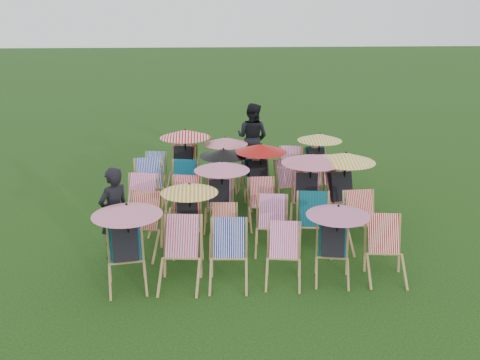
{
  "coord_description": "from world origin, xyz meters",
  "views": [
    {
      "loc": [
        -0.74,
        -9.92,
        4.21
      ],
      "look_at": [
        -0.06,
        0.24,
        0.9
      ],
      "focal_mm": 40.0,
      "sensor_mm": 36.0,
      "label": 1
    }
  ],
  "objects": [
    {
      "name": "deckchair_3",
      "position": [
        0.46,
        -2.29,
        0.44
      ],
      "size": [
        0.7,
        0.89,
        0.88
      ],
      "rotation": [
        0.0,
        0.0,
        -0.15
      ],
      "color": "#A17F4B",
      "rests_on": "ground"
    },
    {
      "name": "deckchair_18",
      "position": [
        -1.96,
        1.19,
        0.51
      ],
      "size": [
        0.8,
        1.02,
        1.02
      ],
      "rotation": [
        0.0,
        0.0,
        0.15
      ],
      "color": "#A17F4B",
      "rests_on": "ground"
    },
    {
      "name": "deckchair_29",
      "position": [
        1.99,
        2.43,
        0.68
      ],
      "size": [
        1.09,
        1.14,
        1.29
      ],
      "rotation": [
        0.0,
        0.0,
        0.04
      ],
      "color": "#A17F4B",
      "rests_on": "ground"
    },
    {
      "name": "deckchair_24",
      "position": [
        -1.99,
        2.39,
        0.43
      ],
      "size": [
        0.67,
        0.86,
        0.86
      ],
      "rotation": [
        0.0,
        0.0,
        -0.14
      ],
      "color": "#A17F4B",
      "rests_on": "ground"
    },
    {
      "name": "deckchair_8",
      "position": [
        -0.45,
        -1.15,
        0.41
      ],
      "size": [
        0.58,
        0.78,
        0.81
      ],
      "rotation": [
        0.0,
        0.0,
        -0.05
      ],
      "color": "#A17F4B",
      "rests_on": "ground"
    },
    {
      "name": "deckchair_17",
      "position": [
        2.04,
        0.14,
        0.75
      ],
      "size": [
        1.2,
        1.29,
        1.42
      ],
      "rotation": [
        0.0,
        0.0,
        0.14
      ],
      "color": "#A17F4B",
      "rests_on": "ground"
    },
    {
      "name": "deckchair_23",
      "position": [
        1.92,
        1.27,
        0.5
      ],
      "size": [
        0.67,
        0.93,
        0.99
      ],
      "rotation": [
        0.0,
        0.0,
        0.02
      ],
      "color": "#A17F4B",
      "rests_on": "ground"
    },
    {
      "name": "deckchair_21",
      "position": [
        0.45,
        1.26,
        0.71
      ],
      "size": [
        1.14,
        1.23,
        1.35
      ],
      "rotation": [
        0.0,
        0.0,
        0.15
      ],
      "color": "#A17F4B",
      "rests_on": "ground"
    },
    {
      "name": "deckchair_13",
      "position": [
        -1.19,
        -0.03,
        0.49
      ],
      "size": [
        0.78,
        0.99,
        0.98
      ],
      "rotation": [
        0.0,
        0.0,
        -0.16
      ],
      "color": "#A17F4B",
      "rests_on": "ground"
    },
    {
      "name": "deckchair_19",
      "position": [
        -1.27,
        1.21,
        0.48
      ],
      "size": [
        0.79,
        0.98,
        0.96
      ],
      "rotation": [
        0.0,
        0.0,
        -0.19
      ],
      "color": "#A17F4B",
      "rests_on": "ground"
    },
    {
      "name": "deckchair_25",
      "position": [
        -1.28,
        2.45,
        0.75
      ],
      "size": [
        1.2,
        1.28,
        1.43
      ],
      "rotation": [
        0.0,
        0.0,
        -0.16
      ],
      "color": "#A17F4B",
      "rests_on": "ground"
    },
    {
      "name": "deckchair_27",
      "position": [
        0.35,
        2.39,
        0.44
      ],
      "size": [
        0.72,
        0.9,
        0.87
      ],
      "rotation": [
        0.0,
        0.0,
        -0.19
      ],
      "color": "#A17F4B",
      "rests_on": "ground"
    },
    {
      "name": "deckchair_28",
      "position": [
        1.32,
        2.35,
        0.47
      ],
      "size": [
        0.74,
        0.94,
        0.94
      ],
      "rotation": [
        0.0,
        0.0,
        -0.14
      ],
      "color": "#A17F4B",
      "rests_on": "ground"
    },
    {
      "name": "deckchair_22",
      "position": [
        1.13,
        1.14,
        0.47
      ],
      "size": [
        0.75,
        0.95,
        0.94
      ],
      "rotation": [
        0.0,
        0.0,
        0.15
      ],
      "color": "#A17F4B",
      "rests_on": "ground"
    },
    {
      "name": "deckchair_26",
      "position": [
        -0.3,
        2.34,
        0.66
      ],
      "size": [
        1.06,
        1.11,
        1.25
      ],
      "rotation": [
        0.0,
        0.0,
        0.05
      ],
      "color": "#A17F4B",
      "rests_on": "ground"
    },
    {
      "name": "deckchair_16",
      "position": [
        1.3,
        0.13,
        0.75
      ],
      "size": [
        1.2,
        1.28,
        1.42
      ],
      "rotation": [
        0.0,
        0.0,
        -0.2
      ],
      "color": "#A17F4B",
      "rests_on": "ground"
    },
    {
      "name": "deckchair_1",
      "position": [
        -1.17,
        -2.27,
        0.51
      ],
      "size": [
        0.76,
        0.99,
        1.01
      ],
      "rotation": [
        0.0,
        0.0,
        -0.1
      ],
      "color": "#A17F4B",
      "rests_on": "ground"
    },
    {
      "name": "deckchair_2",
      "position": [
        -0.41,
        -2.29,
        0.48
      ],
      "size": [
        0.7,
        0.93,
        0.96
      ],
      "rotation": [
        0.0,
        0.0,
        -0.07
      ],
      "color": "#A17F4B",
      "rests_on": "ground"
    },
    {
      "name": "deckchair_0",
      "position": [
        -2.0,
        -2.22,
        0.69
      ],
      "size": [
        1.1,
        1.19,
        1.31
      ],
      "rotation": [
        0.0,
        0.0,
        0.16
      ],
      "color": "#A17F4B",
      "rests_on": "ground"
    },
    {
      "name": "person_left",
      "position": [
        -2.33,
        -1.23,
        0.82
      ],
      "size": [
        0.7,
        0.7,
        1.64
      ],
      "primitive_type": "imported",
      "rotation": [
        0.0,
        0.0,
        3.92
      ],
      "color": "black",
      "rests_on": "ground"
    },
    {
      "name": "person_rear",
      "position": [
        0.5,
        3.81,
        0.91
      ],
      "size": [
        1.12,
        1.05,
        1.83
      ],
      "primitive_type": "imported",
      "rotation": [
        0.0,
        0.0,
        2.6
      ],
      "color": "black",
      "rests_on": "ground"
    },
    {
      "name": "deckchair_9",
      "position": [
        0.42,
        -1.11,
        0.46
      ],
      "size": [
        0.72,
        0.92,
        0.93
      ],
      "rotation": [
        0.0,
        0.0,
        -0.13
      ],
      "color": "#A17F4B",
      "rests_on": "ground"
    },
    {
      "name": "deckchair_11",
      "position": [
        2.11,
        -1.1,
        0.48
      ],
      "size": [
        0.67,
        0.91,
        0.96
      ],
      "rotation": [
        0.0,
        0.0,
        0.04
      ],
      "color": "#A17F4B",
      "rests_on": "ground"
    },
    {
      "name": "ground",
      "position": [
        0.0,
        0.0,
        0.0
      ],
      "size": [
        100.0,
        100.0,
        0.0
      ],
      "primitive_type": "plane",
      "color": "black",
      "rests_on": "ground"
    },
    {
      "name": "deckchair_15",
      "position": [
        0.38,
        0.02,
        0.45
      ],
      "size": [
        0.61,
        0.84,
        0.9
      ],
      "rotation": [
        0.0,
        0.0,
        0.01
      ],
      "color": "#A17F4B",
      "rests_on": "ground"
    },
    {
      "name": "deckchair_7",
      "position": [
        -1.08,
        -1.01,
        0.64
      ],
      "size": [
        1.03,
        1.07,
        1.22
      ],
      "rotation": [
        0.0,
        0.0,
        0.03
      ],
      "color": "#A17F4B",
      "rests_on": "ground"
    },
    {
      "name": "deckchair_5",
      "position": [
        2.12,
        -2.28,
        0.48
      ],
      "size": [
        0.73,
        0.94,
        0.96
      ],
      "rotation": [
        0.0,
        0.0,
        -0.12
      ],
      "color": "#A17F4B",
      "rests_on": "ground"
    },
    {
      "name": "deckchair_20",
      "position": [
        -0.4,
        1.25,
        0.67
      ],
      "size": [
        1.06,
        1.12,
        1.26
      ],
      "rotation": [
        0.0,
        0.0,
        -0.09
      ],
      "color": "#A17F4B",
      "rests_on": "ground"
    },
    {
      "name": "deckchair_12",
      "position": [
        -2.07,
        0.01,
        0.51
      ],
      "size": [
        0.83,
        1.04,
        1.02
      ],
      "rotation": [
        0.0,
        0.0,
        -0.17
      ],
      "color": "#A17F4B",
      "rests_on": "ground"
    },
    {
      "name": "deckchair_14",
      "position": [
        -0.47,
        0.07,
        0.69
      ],
      "size": [
        1.1,
        1.16,
        1.31
      ],
      "rotation": [
        0.0,
        0.0,
        -0.08
      ],
      "color": "#A17F4B",
      "rests_on": "ground"
    },
    {
      "name": "deckchair_4",
      "position": [
        1.29,
        -2.22,
        0.64
      ],
      "size": [
        1.01,
        1.08,
        1.2
      ],
      "rotation": [
        0.0,
        0.0,
        -0.19
      ],
      "color": "#A17F4B",
      "rests_on": "ground"
    },
    {
      "name": "deckchair_10",
      "position": [
        1.18,
        -1.15,
        0.49
      ],
      "size": [
        0.74,
        0.96,
        0.97
      ],
      "rotation": [
        0.0,
        0.0,
        -0.12
      ],
      "color": "#A17F4B",
      "rests_on": "ground"
    },
    {
      "name": "deckchair_6",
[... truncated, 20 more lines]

